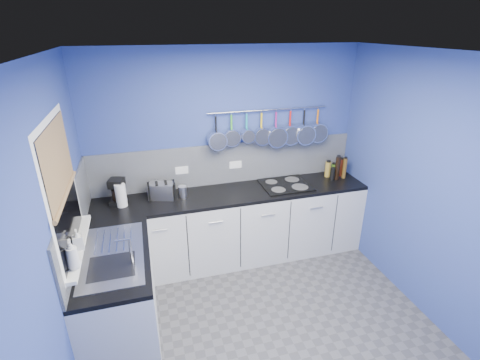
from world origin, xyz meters
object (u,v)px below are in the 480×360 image
coffee_maker (118,192)px  paper_towel (121,195)px  toaster (162,191)px  soap_bottle_a (72,254)px  hob (285,185)px  soap_bottle_b (77,239)px  canister (183,192)px

coffee_maker → paper_towel: bearing=-45.0°
coffee_maker → toaster: bearing=18.5°
toaster → soap_bottle_a: bearing=-102.0°
paper_towel → hob: (1.89, 0.01, -0.12)m
coffee_maker → hob: size_ratio=0.50×
soap_bottle_a → hob: (2.19, 1.24, -0.26)m
coffee_maker → soap_bottle_a: bearing=-84.4°
soap_bottle_b → hob: bearing=24.2°
coffee_maker → hob: coffee_maker is taller
soap_bottle_a → soap_bottle_b: bearing=90.0°
toaster → coffee_maker: bearing=-161.4°
soap_bottle_a → canister: bearing=52.9°
coffee_maker → toaster: size_ratio=1.02×
soap_bottle_b → paper_towel: (0.29, 0.97, -0.11)m
hob → canister: bearing=179.4°
soap_bottle_a → canister: size_ratio=1.76×
soap_bottle_b → hob: 2.41m
soap_bottle_b → toaster: 1.28m
soap_bottle_b → canister: (0.95, 1.00, -0.17)m
paper_towel → soap_bottle_b: bearing=-106.8°
paper_towel → coffee_maker: (-0.03, 0.06, 0.01)m
soap_bottle_a → paper_towel: bearing=76.6°
soap_bottle_a → toaster: 1.50m
coffee_maker → canister: (0.69, -0.04, -0.07)m
paper_towel → canister: bearing=2.4°
soap_bottle_a → soap_bottle_b: 0.26m
canister → hob: size_ratio=0.24×
coffee_maker → canister: coffee_maker is taller
soap_bottle_a → canister: soap_bottle_a is taller
soap_bottle_a → canister: 1.58m
canister → hob: canister is taller
canister → toaster: bearing=167.9°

